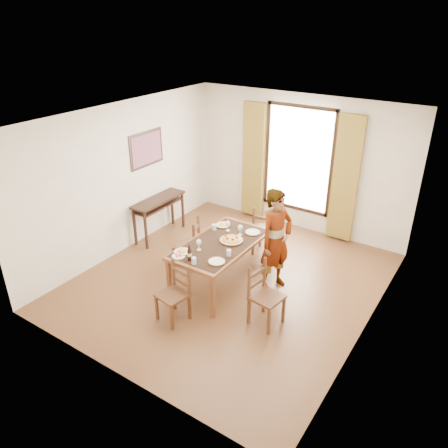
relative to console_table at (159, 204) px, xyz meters
The scene contains 22 objects.
ground 2.22m from the console_table, 16.47° to the right, with size 5.00×5.00×0.00m, color #4D2D18.
room_shell 2.25m from the console_table, 13.10° to the right, with size 4.60×5.10×2.74m.
console_table is the anchor object (origin of this frame).
dining_table 2.06m from the console_table, 20.39° to the right, with size 0.94×1.74×0.76m.
chair_west 1.35m from the console_table, 27.10° to the right, with size 0.53×0.53×0.91m.
chair_north 2.16m from the console_table, 14.35° to the left, with size 0.48×0.48×0.96m.
chair_south 2.67m from the console_table, 44.40° to the right, with size 0.45×0.45×0.88m.
chair_east 3.26m from the console_table, 21.81° to the right, with size 0.47×0.47×0.93m.
man 2.73m from the console_table, ahead, with size 0.57×0.71×1.69m, color gray.
plate_sw 2.08m from the console_table, 38.85° to the right, with size 0.27×0.27×0.05m, color silver, non-canonical shape.
plate_se 2.55m from the console_table, 29.37° to the right, with size 0.27×0.27×0.05m, color silver, non-canonical shape.
plate_nw 1.65m from the console_table, ahead, with size 0.27×0.27×0.05m, color silver, non-canonical shape.
plate_ne 2.20m from the console_table, ahead, with size 0.27×0.27×0.05m, color silver, non-canonical shape.
pasta_platter 2.13m from the console_table, 15.88° to the right, with size 0.40×0.40×0.10m, color #CB5F1A, non-canonical shape.
caprese_plate 2.19m from the console_table, 40.90° to the right, with size 0.20×0.20×0.04m, color silver, non-canonical shape.
wine_glass_a 2.10m from the console_table, 31.64° to the right, with size 0.08×0.08×0.18m, color white, non-canonical shape.
wine_glass_b 2.08m from the console_table, ahead, with size 0.08×0.08×0.18m, color white, non-canonical shape.
wine_glass_c 1.84m from the console_table, 10.02° to the right, with size 0.08×0.08×0.18m, color white, non-canonical shape.
tumbler_a 2.48m from the console_table, 23.68° to the right, with size 0.07×0.07×0.10m, color silver.
tumbler_b 1.65m from the console_table, 14.55° to the right, with size 0.07×0.07×0.10m, color silver.
tumbler_c 2.45m from the console_table, 36.64° to the right, with size 0.07×0.07×0.10m, color silver.
wine_bottle 2.34m from the console_table, 37.43° to the right, with size 0.07×0.07×0.25m, color black, non-canonical shape.
Camera 1 is at (3.30, -5.14, 4.09)m, focal length 35.00 mm.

